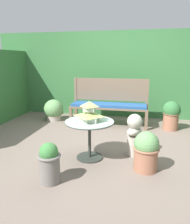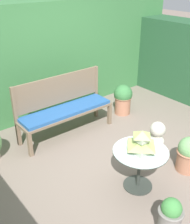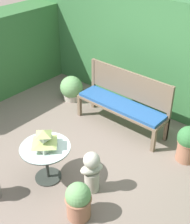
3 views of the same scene
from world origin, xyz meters
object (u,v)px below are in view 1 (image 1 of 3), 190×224
at_px(potted_plant_patio_mid, 54,110).
at_px(potted_plant_table_far, 171,115).
at_px(patio_table, 90,129).
at_px(potted_plant_hedge_corner, 49,163).
at_px(potted_plant_bench_left, 146,151).
at_px(pagoda_birdhouse, 89,113).
at_px(garden_bust, 134,134).
at_px(garden_bench, 109,107).

bearing_deg(potted_plant_patio_mid, potted_plant_table_far, -3.59).
relative_size(patio_table, potted_plant_table_far, 1.17).
bearing_deg(potted_plant_hedge_corner, patio_table, 67.40).
distance_m(patio_table, potted_plant_bench_left, 0.84).
xyz_separation_m(pagoda_birdhouse, potted_plant_hedge_corner, (-0.31, -0.74, -0.44)).
height_order(pagoda_birdhouse, garden_bust, pagoda_birdhouse).
xyz_separation_m(garden_bust, potted_plant_table_far, (0.69, 1.43, -0.02)).
xyz_separation_m(patio_table, garden_bust, (0.63, 0.25, -0.11)).
bearing_deg(potted_plant_table_far, garden_bust, -115.86).
height_order(potted_plant_bench_left, potted_plant_table_far, potted_plant_table_far).
distance_m(pagoda_birdhouse, potted_plant_table_far, 2.17).
height_order(garden_bench, garden_bust, garden_bust).
bearing_deg(patio_table, pagoda_birdhouse, 0.00).
bearing_deg(potted_plant_hedge_corner, potted_plant_table_far, 56.00).
xyz_separation_m(pagoda_birdhouse, potted_plant_table_far, (1.32, 1.68, -0.37)).
height_order(garden_bust, potted_plant_bench_left, garden_bust).
relative_size(patio_table, potted_plant_bench_left, 1.33).
bearing_deg(potted_plant_hedge_corner, potted_plant_bench_left, 26.00).
bearing_deg(potted_plant_patio_mid, patio_table, -54.18).
bearing_deg(potted_plant_table_far, potted_plant_patio_mid, 176.41).
xyz_separation_m(garden_bench, patio_table, (-0.02, -1.71, 0.03)).
height_order(garden_bench, potted_plant_hedge_corner, potted_plant_hedge_corner).
relative_size(patio_table, garden_bust, 1.09).
bearing_deg(garden_bench, patio_table, -90.60).
bearing_deg(potted_plant_table_far, potted_plant_hedge_corner, -124.00).
xyz_separation_m(potted_plant_bench_left, potted_plant_hedge_corner, (-1.11, -0.54, -0.02)).
distance_m(patio_table, potted_plant_table_far, 2.14).
bearing_deg(garden_bust, potted_plant_patio_mid, 76.19).
bearing_deg(potted_plant_bench_left, garden_bench, 112.39).
xyz_separation_m(patio_table, potted_plant_hedge_corner, (-0.31, -0.74, -0.20)).
bearing_deg(patio_table, garden_bench, 89.40).
relative_size(garden_bench, garden_bust, 2.61).
relative_size(patio_table, pagoda_birdhouse, 2.09).
height_order(potted_plant_table_far, potted_plant_patio_mid, potted_plant_table_far).
bearing_deg(garden_bust, pagoda_birdhouse, 136.87).
height_order(patio_table, garden_bust, garden_bust).
bearing_deg(potted_plant_hedge_corner, pagoda_birdhouse, 67.40).
xyz_separation_m(potted_plant_bench_left, potted_plant_patio_mid, (-2.13, 2.04, -0.03)).
bearing_deg(potted_plant_hedge_corner, potted_plant_patio_mid, 111.65).
height_order(patio_table, potted_plant_table_far, potted_plant_table_far).
distance_m(garden_bust, potted_plant_hedge_corner, 1.36).
height_order(garden_bench, potted_plant_bench_left, potted_plant_bench_left).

